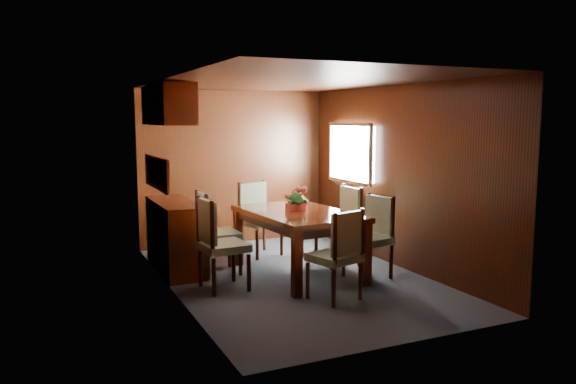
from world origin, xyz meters
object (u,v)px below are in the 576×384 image
sideboard (175,236)px  chair_head (340,250)px  chair_left_near (217,239)px  flower_centerpiece (296,198)px  dining_table (298,220)px  chair_right_near (372,232)px

sideboard → chair_head: size_ratio=1.39×
chair_left_near → flower_centerpiece: bearing=101.3°
dining_table → chair_head: chair_head is taller
flower_centerpiece → chair_right_near: bearing=-36.4°
dining_table → chair_head: 1.13m
sideboard → flower_centerpiece: flower_centerpiece is taller
dining_table → chair_head: size_ratio=1.79×
chair_left_near → sideboard: bearing=-171.5°
dining_table → chair_left_near: chair_left_near is taller
dining_table → chair_right_near: chair_right_near is taller
chair_head → flower_centerpiece: 1.31m
sideboard → dining_table: size_ratio=0.77×
dining_table → chair_head: bearing=-96.5°
sideboard → chair_head: bearing=-56.6°
chair_right_near → chair_left_near: bearing=71.6°
chair_left_near → chair_head: (1.08, -0.93, -0.04)m
chair_left_near → chair_head: chair_left_near is taller
sideboard → chair_head: 2.39m
dining_table → chair_left_near: (-1.12, -0.20, -0.10)m
chair_left_near → flower_centerpiece: (1.15, 0.31, 0.36)m
sideboard → dining_table: (1.36, -0.86, 0.25)m
chair_left_near → flower_centerpiece: flower_centerpiece is taller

